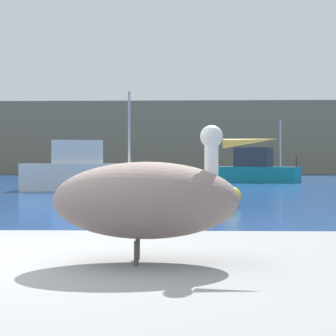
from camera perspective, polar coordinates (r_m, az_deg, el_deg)
hillside_backdrop at (r=66.00m, az=0.31°, el=3.20°), size 140.00×13.96×8.56m
pier_dock at (r=3.40m, az=-2.45°, el=-16.53°), size 3.56×3.01×0.72m
pelican at (r=3.26m, az=-2.30°, el=-3.53°), size 1.46×0.66×0.88m
fishing_boat_teal at (r=35.14m, az=9.70°, el=-0.14°), size 6.10×4.26×4.16m
fishing_boat_white at (r=25.00m, az=-9.07°, el=-0.42°), size 6.68×2.85×4.84m
mooring_buoy at (r=15.77m, az=7.14°, el=-3.19°), size 0.62×0.62×0.62m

